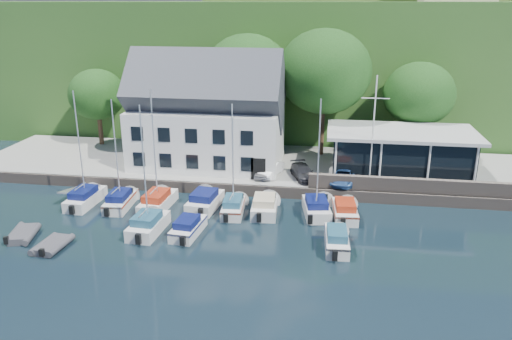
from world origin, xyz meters
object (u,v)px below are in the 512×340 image
(car_white, at_px, (271,169))
(boat_r1_3, at_px, (205,199))
(boat_r2_2, at_px, (188,226))
(boat_r1_5, at_px, (265,204))
(boat_r2_1, at_px, (144,172))
(boat_r1_2, at_px, (155,156))
(boat_r2_4, at_px, (337,237))
(club_pavilion, at_px, (400,153))
(car_dgrey, at_px, (303,172))
(boat_r1_6, at_px, (318,160))
(boat_r1_7, at_px, (345,209))
(dinghy_0, at_px, (23,233))
(harbor_building, at_px, (207,120))
(dinghy_1, at_px, (52,244))
(car_blue, at_px, (344,176))
(boat_r1_1, at_px, (116,157))
(boat_r1_4, at_px, (233,163))
(boat_r1_0, at_px, (80,152))
(flagpole, at_px, (373,132))
(car_silver, at_px, (263,171))

(car_white, relative_size, boat_r1_3, 0.60)
(boat_r1_3, distance_m, boat_r2_2, 4.91)
(boat_r1_5, distance_m, boat_r2_1, 10.07)
(boat_r1_2, distance_m, boat_r2_4, 15.68)
(club_pavilion, bearing_deg, boat_r1_5, -143.27)
(car_dgrey, height_order, boat_r1_6, boat_r1_6)
(boat_r2_2, bearing_deg, car_white, 72.12)
(boat_r1_2, relative_size, boat_r1_6, 1.00)
(boat_r1_3, xyz_separation_m, boat_r1_7, (11.28, -0.14, -0.05))
(boat_r2_2, distance_m, dinghy_0, 11.79)
(harbor_building, distance_m, boat_r1_3, 9.94)
(club_pavilion, xyz_separation_m, boat_r2_2, (-16.25, -13.05, -2.38))
(car_dgrey, height_order, dinghy_1, car_dgrey)
(car_dgrey, bearing_deg, boat_r1_6, -94.98)
(car_blue, xyz_separation_m, dinghy_1, (-19.82, -13.41, -1.30))
(boat_r2_2, height_order, dinghy_0, boat_r2_2)
(car_white, height_order, boat_r1_1, boat_r1_1)
(dinghy_1, bearing_deg, harbor_building, 71.84)
(boat_r1_4, bearing_deg, car_blue, 28.46)
(dinghy_1, bearing_deg, club_pavilion, 37.40)
(boat_r1_0, height_order, dinghy_1, boat_r1_0)
(boat_r1_0, height_order, dinghy_0, boat_r1_0)
(dinghy_0, bearing_deg, club_pavilion, 15.16)
(club_pavilion, distance_m, dinghy_1, 30.01)
(boat_r1_0, relative_size, boat_r1_3, 1.50)
(flagpole, distance_m, boat_r1_3, 15.06)
(boat_r1_6, bearing_deg, boat_r1_4, 175.39)
(boat_r2_4, bearing_deg, car_silver, 118.48)
(car_dgrey, relative_size, boat_r1_1, 0.47)
(club_pavilion, distance_m, flagpole, 5.14)
(harbor_building, xyz_separation_m, boat_r1_0, (-8.25, -9.38, -0.81))
(car_white, distance_m, car_blue, 6.58)
(boat_r1_2, height_order, dinghy_1, boat_r1_2)
(boat_r1_0, xyz_separation_m, dinghy_1, (1.41, -7.74, -4.18))
(boat_r1_1, bearing_deg, boat_r2_1, -50.54)
(flagpole, xyz_separation_m, boat_r1_3, (-13.39, -4.79, -4.95))
(club_pavilion, xyz_separation_m, boat_r1_2, (-20.05, -8.70, 1.44))
(boat_r1_0, relative_size, boat_r2_1, 0.97)
(boat_r2_1, distance_m, dinghy_0, 9.85)
(boat_r1_1, relative_size, boat_r1_2, 0.97)
(boat_r2_1, bearing_deg, boat_r2_2, 5.25)
(club_pavilion, relative_size, boat_r1_3, 2.18)
(club_pavilion, height_order, boat_r1_7, club_pavilion)
(boat_r1_3, relative_size, boat_r2_1, 0.65)
(car_blue, xyz_separation_m, boat_r1_7, (0.07, -5.06, -0.94))
(boat_r2_1, bearing_deg, boat_r1_3, 62.19)
(boat_r2_4, xyz_separation_m, dinghy_0, (-22.20, -1.89, -0.36))
(boat_r1_6, bearing_deg, harbor_building, 131.76)
(car_silver, height_order, boat_r1_0, boat_r1_0)
(boat_r1_4, distance_m, boat_r1_5, 4.27)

